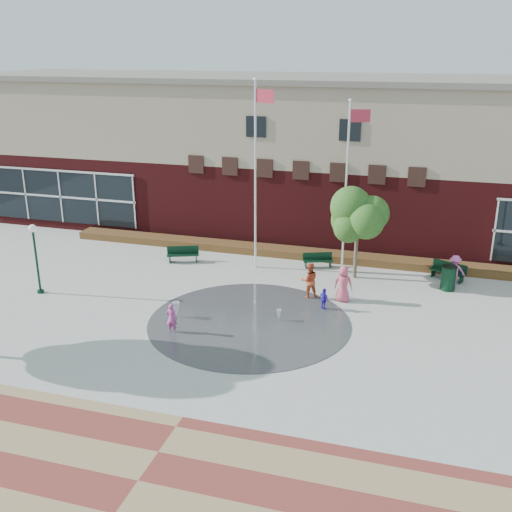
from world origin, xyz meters
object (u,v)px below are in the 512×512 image
(flagpole_right, at_px, (347,179))
(bench_left, at_px, (183,257))
(flagpole_left, at_px, (256,167))
(trash_can, at_px, (448,278))
(child_splash, at_px, (172,318))

(flagpole_right, height_order, bench_left, flagpole_right)
(flagpole_left, bearing_deg, trash_can, 14.29)
(flagpole_right, xyz_separation_m, bench_left, (-8.35, -1.02, -4.51))
(bench_left, xyz_separation_m, trash_can, (13.44, -0.04, 0.33))
(flagpole_right, xyz_separation_m, trash_can, (5.09, -1.06, -4.18))
(bench_left, bearing_deg, flagpole_right, -14.67)
(bench_left, relative_size, child_splash, 1.38)
(flagpole_left, distance_m, child_splash, 9.39)
(flagpole_right, distance_m, child_splash, 11.19)
(flagpole_right, bearing_deg, flagpole_left, 172.78)
(trash_can, height_order, child_splash, child_splash)
(flagpole_right, bearing_deg, trash_can, -28.34)
(flagpole_left, distance_m, trash_can, 10.57)
(flagpole_left, bearing_deg, bench_left, -159.44)
(bench_left, bearing_deg, flagpole_left, -17.38)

